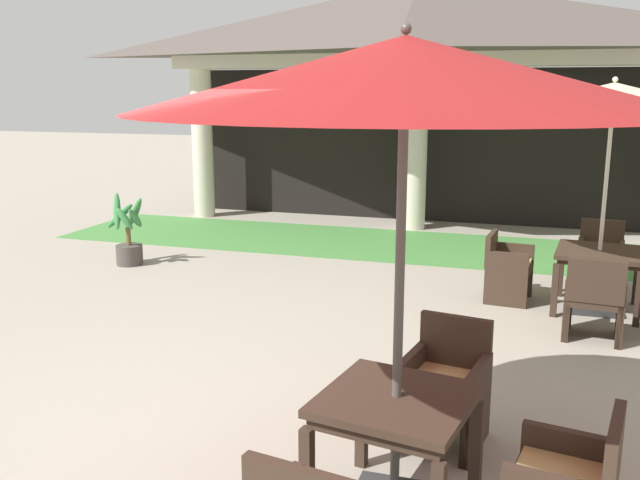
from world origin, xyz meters
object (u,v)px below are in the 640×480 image
at_px(patio_chair_mid_left_north, 600,258).
at_px(potted_palm_left_edge, 128,240).
at_px(patio_table_near_foreground, 396,413).
at_px(patio_chair_near_foreground_north, 445,388).
at_px(patio_umbrella_near_foreground, 405,78).
at_px(patio_chair_mid_left_south, 595,301).
at_px(patio_table_mid_left, 599,258).
at_px(patio_umbrella_mid_left, 613,102).
at_px(patio_chair_mid_left_west, 507,268).

xyz_separation_m(patio_chair_mid_left_north, potted_palm_left_edge, (-6.40, -0.77, -0.03)).
height_order(patio_table_near_foreground, patio_chair_near_foreground_north, patio_chair_near_foreground_north).
xyz_separation_m(patio_umbrella_near_foreground, patio_chair_mid_left_south, (1.34, 3.50, -2.15)).
relative_size(patio_umbrella_near_foreground, patio_chair_mid_left_north, 3.49).
height_order(patio_table_near_foreground, potted_palm_left_edge, potted_palm_left_edge).
xyz_separation_m(patio_umbrella_near_foreground, patio_chair_mid_left_north, (1.54, 5.52, -2.17)).
bearing_deg(potted_palm_left_edge, patio_table_mid_left, -2.23).
bearing_deg(patio_table_near_foreground, potted_palm_left_edge, 135.64).
relative_size(patio_table_mid_left, patio_umbrella_mid_left, 0.34).
bearing_deg(patio_chair_near_foreground_north, patio_chair_mid_left_west, -84.28).
relative_size(patio_chair_mid_left_north, potted_palm_left_edge, 0.80).
bearing_deg(patio_chair_mid_left_north, patio_table_near_foreground, 80.06).
bearing_deg(patio_table_mid_left, patio_table_near_foreground, -107.74).
distance_m(patio_table_mid_left, patio_umbrella_mid_left, 1.74).
bearing_deg(patio_umbrella_mid_left, patio_chair_mid_left_north, 84.32).
relative_size(patio_table_near_foreground, potted_palm_left_edge, 0.92).
height_order(patio_umbrella_near_foreground, patio_chair_near_foreground_north, patio_umbrella_near_foreground).
height_order(patio_chair_mid_left_west, patio_chair_mid_left_south, patio_chair_mid_left_south).
bearing_deg(patio_umbrella_near_foreground, patio_chair_mid_left_west, 84.62).
bearing_deg(patio_umbrella_near_foreground, patio_chair_mid_left_north, 74.39).
relative_size(patio_umbrella_near_foreground, potted_palm_left_edge, 2.80).
relative_size(patio_table_near_foreground, patio_umbrella_near_foreground, 0.33).
relative_size(patio_table_mid_left, patio_chair_mid_left_south, 1.15).
xyz_separation_m(patio_table_near_foreground, patio_chair_near_foreground_north, (0.17, 0.96, -0.24)).
distance_m(patio_umbrella_near_foreground, patio_chair_near_foreground_north, 2.36).
bearing_deg(patio_chair_mid_left_north, patio_table_mid_left, 90.00).
relative_size(patio_chair_near_foreground_north, patio_table_mid_left, 0.87).
distance_m(patio_chair_near_foreground_north, patio_chair_mid_left_south, 2.79).
distance_m(patio_chair_near_foreground_north, patio_table_mid_left, 3.78).
relative_size(patio_chair_near_foreground_north, patio_chair_mid_left_south, 1.00).
bearing_deg(patio_chair_mid_left_south, potted_palm_left_edge, 174.21).
relative_size(patio_umbrella_near_foreground, patio_chair_mid_left_south, 3.38).
height_order(patio_chair_near_foreground_north, patio_chair_mid_left_south, patio_chair_near_foreground_north).
distance_m(patio_umbrella_near_foreground, patio_chair_mid_left_north, 6.13).
height_order(patio_umbrella_mid_left, patio_chair_mid_left_west, patio_umbrella_mid_left).
xyz_separation_m(patio_chair_mid_left_west, potted_palm_left_edge, (-5.30, 0.15, -0.04)).
xyz_separation_m(patio_chair_near_foreground_north, patio_chair_mid_left_north, (1.38, 4.56, -0.02)).
relative_size(patio_umbrella_near_foreground, patio_chair_mid_left_west, 3.64).
bearing_deg(patio_chair_near_foreground_north, patio_table_near_foreground, 90.00).
distance_m(patio_chair_near_foreground_north, patio_chair_mid_left_north, 4.76).
height_order(patio_chair_near_foreground_north, potted_palm_left_edge, potted_palm_left_edge).
bearing_deg(patio_umbrella_near_foreground, potted_palm_left_edge, 135.64).
xyz_separation_m(patio_chair_near_foreground_north, patio_chair_mid_left_south, (1.17, 2.54, 0.00)).
xyz_separation_m(patio_umbrella_near_foreground, patio_chair_mid_left_west, (0.43, 4.61, -2.16)).
xyz_separation_m(patio_umbrella_mid_left, potted_palm_left_edge, (-6.30, 0.25, -2.00)).
bearing_deg(patio_chair_near_foreground_north, patio_umbrella_mid_left, -99.86).
xyz_separation_m(patio_table_near_foreground, patio_chair_mid_left_south, (1.34, 3.50, -0.24)).
height_order(patio_table_mid_left, patio_chair_mid_left_north, patio_chair_mid_left_north).
distance_m(patio_table_mid_left, potted_palm_left_edge, 6.31).
bearing_deg(patio_chair_mid_left_west, patio_table_near_foreground, 0.29).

